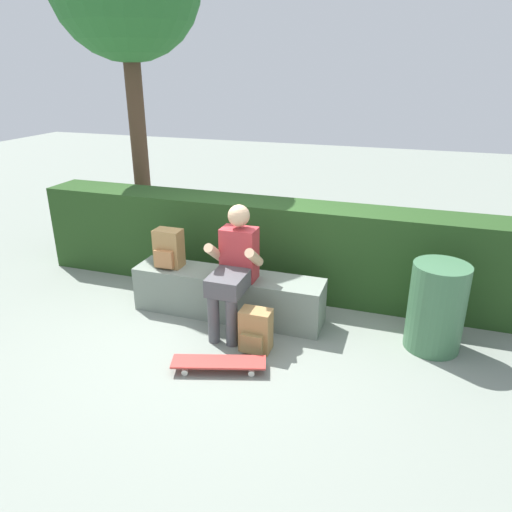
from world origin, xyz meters
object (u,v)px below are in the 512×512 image
person_skater (234,265)px  trash_bin (436,307)px  backpack_on_ground (256,331)px  backpack_on_bench (168,249)px  bench_main (228,295)px  skateboard_near_person (219,363)px

person_skater → trash_bin: size_ratio=1.48×
backpack_on_ground → trash_bin: trash_bin is taller
person_skater → trash_bin: bearing=7.4°
backpack_on_bench → trash_bin: backpack_on_bench is taller
backpack_on_bench → trash_bin: 2.66m
bench_main → person_skater: bearing=-53.0°
bench_main → trash_bin: bearing=0.9°
bench_main → person_skater: size_ratio=1.62×
backpack_on_bench → backpack_on_ground: size_ratio=1.00×
bench_main → backpack_on_ground: (0.48, -0.54, -0.04)m
person_skater → backpack_on_ground: size_ratio=3.04×
person_skater → backpack_on_ground: (0.32, -0.33, -0.47)m
trash_bin → bench_main: bearing=-179.1°
skateboard_near_person → backpack_on_bench: size_ratio=2.06×
trash_bin → skateboard_near_person: bearing=-150.6°
backpack_on_ground → person_skater: bearing=134.9°
backpack_on_bench → backpack_on_ground: backpack_on_bench is taller
bench_main → trash_bin: trash_bin is taller
skateboard_near_person → backpack_on_ground: 0.46m
bench_main → backpack_on_bench: (-0.65, -0.01, 0.43)m
bench_main → skateboard_near_person: bench_main is taller
bench_main → trash_bin: (2.00, 0.03, 0.18)m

